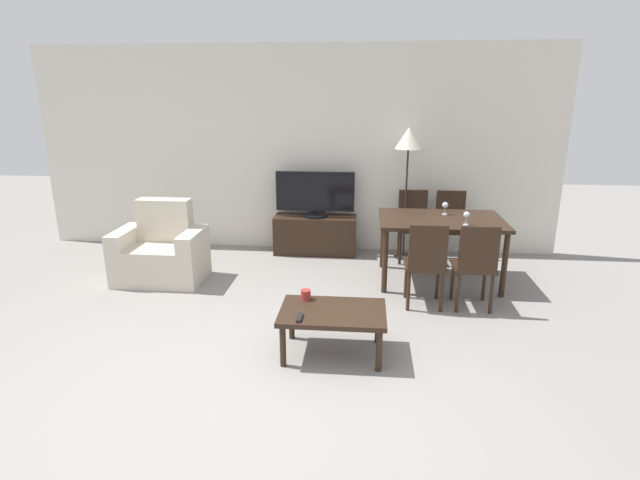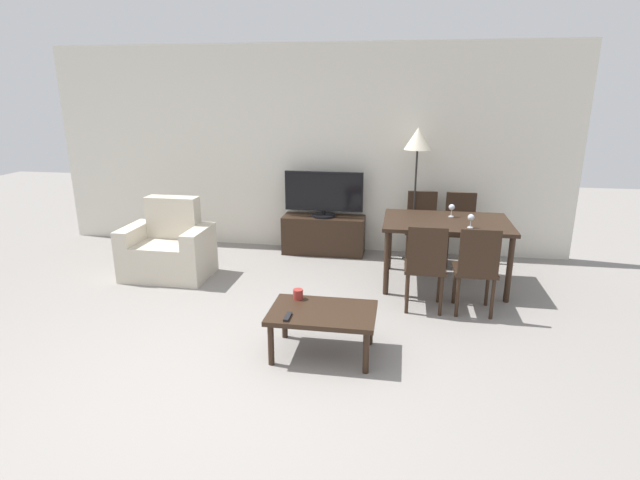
# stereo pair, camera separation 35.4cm
# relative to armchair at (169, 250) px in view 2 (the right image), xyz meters

# --- Properties ---
(ground_plane) EXTENTS (18.00, 18.00, 0.00)m
(ground_plane) POSITION_rel_armchair_xyz_m (1.36, -2.19, -0.32)
(ground_plane) COLOR gray
(wall_back) EXTENTS (7.00, 0.06, 2.70)m
(wall_back) POSITION_rel_armchair_xyz_m (1.36, 1.41, 1.03)
(wall_back) COLOR silver
(wall_back) RESTS_ON ground_plane
(armchair) EXTENTS (0.98, 0.66, 0.91)m
(armchair) POSITION_rel_armchair_xyz_m (0.00, 0.00, 0.00)
(armchair) COLOR beige
(armchair) RESTS_ON ground_plane
(tv_stand) EXTENTS (1.09, 0.39, 0.51)m
(tv_stand) POSITION_rel_armchair_xyz_m (1.66, 1.15, -0.06)
(tv_stand) COLOR black
(tv_stand) RESTS_ON ground_plane
(tv) EXTENTS (1.03, 0.32, 0.60)m
(tv) POSITION_rel_armchair_xyz_m (1.66, 1.15, 0.49)
(tv) COLOR black
(tv) RESTS_ON tv_stand
(coffee_table) EXTENTS (0.87, 0.58, 0.39)m
(coffee_table) POSITION_rel_armchair_xyz_m (2.08, -1.53, 0.02)
(coffee_table) COLOR black
(coffee_table) RESTS_ON ground_plane
(dining_table) EXTENTS (1.37, 0.93, 0.74)m
(dining_table) POSITION_rel_armchair_xyz_m (3.17, 0.25, 0.34)
(dining_table) COLOR black
(dining_table) RESTS_ON ground_plane
(dining_chair_near) EXTENTS (0.40, 0.40, 0.89)m
(dining_chair_near) POSITION_rel_armchair_xyz_m (2.93, -0.52, 0.18)
(dining_chair_near) COLOR black
(dining_chair_near) RESTS_ON ground_plane
(dining_chair_far) EXTENTS (0.40, 0.40, 0.89)m
(dining_chair_far) POSITION_rel_armchair_xyz_m (3.41, 1.03, 0.18)
(dining_chair_far) COLOR black
(dining_chair_far) RESTS_ON ground_plane
(dining_chair_near_right) EXTENTS (0.40, 0.40, 0.89)m
(dining_chair_near_right) POSITION_rel_armchair_xyz_m (3.41, -0.52, 0.18)
(dining_chair_near_right) COLOR black
(dining_chair_near_right) RESTS_ON ground_plane
(dining_chair_far_left) EXTENTS (0.40, 0.40, 0.89)m
(dining_chair_far_left) POSITION_rel_armchair_xyz_m (2.93, 1.03, 0.18)
(dining_chair_far_left) COLOR black
(dining_chair_far_left) RESTS_ON ground_plane
(floor_lamp) EXTENTS (0.33, 0.33, 1.69)m
(floor_lamp) POSITION_rel_armchair_xyz_m (2.83, 1.07, 1.15)
(floor_lamp) COLOR black
(floor_lamp) RESTS_ON ground_plane
(remote_primary) EXTENTS (0.04, 0.15, 0.02)m
(remote_primary) POSITION_rel_armchair_xyz_m (1.83, -1.71, 0.08)
(remote_primary) COLOR black
(remote_primary) RESTS_ON coffee_table
(cup_white_near) EXTENTS (0.09, 0.09, 0.09)m
(cup_white_near) POSITION_rel_armchair_xyz_m (1.84, -1.33, 0.12)
(cup_white_near) COLOR maroon
(cup_white_near) RESTS_ON coffee_table
(wine_glass_left) EXTENTS (0.07, 0.07, 0.15)m
(wine_glass_left) POSITION_rel_armchair_xyz_m (3.39, -0.02, 0.53)
(wine_glass_left) COLOR silver
(wine_glass_left) RESTS_ON dining_table
(wine_glass_center) EXTENTS (0.07, 0.07, 0.15)m
(wine_glass_center) POSITION_rel_armchair_xyz_m (3.23, 0.44, 0.53)
(wine_glass_center) COLOR silver
(wine_glass_center) RESTS_ON dining_table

